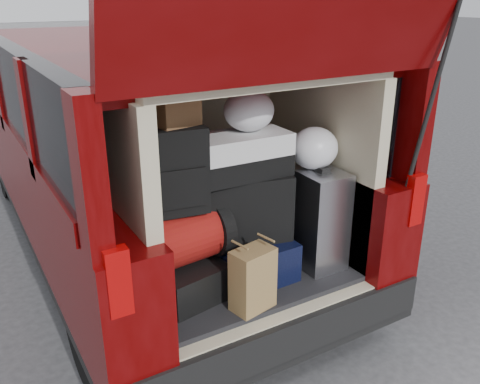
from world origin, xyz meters
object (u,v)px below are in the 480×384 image
object	(u,v)px
black_hardshell	(180,275)
black_soft_case	(240,206)
twotone_duffel	(240,155)
navy_hardshell	(245,254)
silver_roller	(314,216)
backpack	(175,170)
red_duffel	(182,236)
kraft_bag	(253,279)

from	to	relation	value
black_hardshell	black_soft_case	world-z (taller)	black_soft_case
black_hardshell	twotone_duffel	size ratio (longest dim) A/B	0.93
black_soft_case	twotone_duffel	distance (m)	0.31
navy_hardshell	silver_roller	size ratio (longest dim) A/B	0.88
silver_roller	backpack	world-z (taller)	backpack
silver_roller	red_duffel	size ratio (longest dim) A/B	1.25
black_hardshell	kraft_bag	bearing A→B (deg)	-62.56
backpack	kraft_bag	bearing A→B (deg)	-38.58
black_hardshell	backpack	bearing A→B (deg)	-119.74
kraft_bag	red_duffel	size ratio (longest dim) A/B	0.72
navy_hardshell	backpack	bearing A→B (deg)	-175.79
silver_roller	kraft_bag	size ratio (longest dim) A/B	1.75
navy_hardshell	backpack	world-z (taller)	backpack
black_hardshell	silver_roller	xyz separation A→B (m)	(0.85, -0.10, 0.20)
navy_hardshell	silver_roller	bearing A→B (deg)	-13.61
silver_roller	navy_hardshell	bearing A→B (deg)	169.08
red_duffel	black_soft_case	size ratio (longest dim) A/B	0.89
twotone_duffel	black_hardshell	bearing A→B (deg)	180.00
navy_hardshell	twotone_duffel	world-z (taller)	twotone_duffel
backpack	twotone_duffel	bearing A→B (deg)	13.65
backpack	twotone_duffel	size ratio (longest dim) A/B	0.83
black_hardshell	navy_hardshell	distance (m)	0.42
kraft_bag	twotone_duffel	xyz separation A→B (m)	(0.12, 0.34, 0.57)
black_soft_case	backpack	xyz separation A→B (m)	(-0.42, -0.06, 0.31)
black_soft_case	backpack	distance (m)	0.52
silver_roller	backpack	bearing A→B (deg)	178.02
silver_roller	red_duffel	distance (m)	0.85
red_duffel	backpack	bearing A→B (deg)	-155.55
kraft_bag	silver_roller	bearing A→B (deg)	11.03
kraft_bag	black_soft_case	size ratio (longest dim) A/B	0.64
silver_roller	black_soft_case	world-z (taller)	black_soft_case
black_soft_case	kraft_bag	bearing A→B (deg)	-99.49
black_hardshell	kraft_bag	xyz separation A→B (m)	(0.26, -0.34, 0.07)
black_hardshell	navy_hardshell	bearing A→B (deg)	-10.52
black_hardshell	silver_roller	bearing A→B (deg)	-16.47
navy_hardshell	red_duffel	size ratio (longest dim) A/B	1.10
red_duffel	black_hardshell	bearing A→B (deg)	100.46
navy_hardshell	kraft_bag	xyz separation A→B (m)	(-0.16, -0.34, 0.06)
navy_hardshell	twotone_duffel	size ratio (longest dim) A/B	0.99
kraft_bag	red_duffel	distance (m)	0.44
black_hardshell	red_duffel	world-z (taller)	red_duffel
black_hardshell	black_soft_case	distance (m)	0.52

